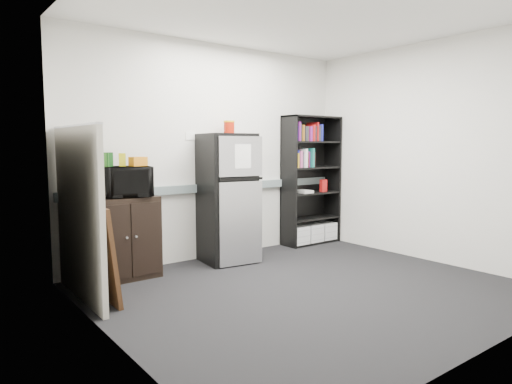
% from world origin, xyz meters
% --- Properties ---
extents(floor, '(4.00, 4.00, 0.00)m').
position_xyz_m(floor, '(0.00, 0.00, 0.00)').
color(floor, black).
rests_on(floor, ground).
extents(wall_back, '(4.00, 0.02, 2.70)m').
position_xyz_m(wall_back, '(0.00, 1.75, 1.35)').
color(wall_back, silver).
rests_on(wall_back, floor).
extents(wall_right, '(0.02, 3.50, 2.70)m').
position_xyz_m(wall_right, '(2.00, 0.00, 1.35)').
color(wall_right, silver).
rests_on(wall_right, floor).
extents(wall_left, '(0.02, 3.50, 2.70)m').
position_xyz_m(wall_left, '(-2.00, 0.00, 1.35)').
color(wall_left, silver).
rests_on(wall_left, floor).
extents(ceiling, '(4.00, 3.50, 0.02)m').
position_xyz_m(ceiling, '(0.00, 0.00, 2.70)').
color(ceiling, white).
rests_on(ceiling, wall_back).
extents(electrical_raceway, '(3.92, 0.05, 0.10)m').
position_xyz_m(electrical_raceway, '(0.00, 1.72, 0.90)').
color(electrical_raceway, slate).
rests_on(electrical_raceway, wall_back).
extents(wall_note, '(0.14, 0.00, 0.10)m').
position_xyz_m(wall_note, '(-0.35, 1.74, 1.55)').
color(wall_note, white).
rests_on(wall_note, wall_back).
extents(bookshelf, '(0.90, 0.34, 1.85)m').
position_xyz_m(bookshelf, '(1.53, 1.57, 0.91)').
color(bookshelf, black).
rests_on(bookshelf, floor).
extents(cubicle_partition, '(0.06, 1.30, 1.62)m').
position_xyz_m(cubicle_partition, '(-1.90, 1.08, 0.81)').
color(cubicle_partition, '#A39F90').
rests_on(cubicle_partition, floor).
extents(cabinet, '(0.71, 0.47, 0.89)m').
position_xyz_m(cabinet, '(-1.33, 1.50, 0.44)').
color(cabinet, black).
rests_on(cabinet, floor).
extents(microwave, '(0.65, 0.50, 0.32)m').
position_xyz_m(microwave, '(-1.33, 1.48, 1.05)').
color(microwave, black).
rests_on(microwave, cabinet).
extents(snack_box_a, '(0.08, 0.06, 0.15)m').
position_xyz_m(snack_box_a, '(-1.49, 1.52, 1.29)').
color(snack_box_a, '#275E1B').
rests_on(snack_box_a, microwave).
extents(snack_box_b, '(0.08, 0.06, 0.15)m').
position_xyz_m(snack_box_b, '(-1.45, 1.52, 1.29)').
color(snack_box_b, '#0C370E').
rests_on(snack_box_b, microwave).
extents(snack_box_c, '(0.08, 0.07, 0.14)m').
position_xyz_m(snack_box_c, '(-1.31, 1.52, 1.28)').
color(snack_box_c, yellow).
rests_on(snack_box_c, microwave).
extents(snack_bag, '(0.20, 0.14, 0.10)m').
position_xyz_m(snack_bag, '(-1.15, 1.47, 1.26)').
color(snack_bag, '#C87414').
rests_on(snack_bag, microwave).
extents(refrigerator, '(0.66, 0.69, 1.57)m').
position_xyz_m(refrigerator, '(-0.04, 1.42, 0.79)').
color(refrigerator, black).
rests_on(refrigerator, floor).
extents(coffee_can, '(0.14, 0.14, 0.18)m').
position_xyz_m(coffee_can, '(0.09, 1.55, 1.67)').
color(coffee_can, '#A31907').
rests_on(coffee_can, refrigerator).
extents(framed_poster, '(0.14, 0.70, 0.90)m').
position_xyz_m(framed_poster, '(-1.77, 0.90, 0.45)').
color(framed_poster, black).
rests_on(framed_poster, floor).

